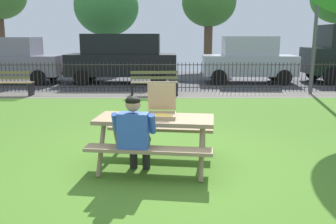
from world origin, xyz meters
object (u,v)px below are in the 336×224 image
Objects in this scene: picnic_table_foreground at (155,128)px; park_bench_left at (8,84)px; lamp_post_walkway at (316,20)px; parked_car_right at (249,59)px; far_tree_center at (209,3)px; pizza_slice_on_table at (135,115)px; far_tree_midleft at (107,7)px; parked_car_left at (9,59)px; park_bench_center at (154,83)px; parked_car_center at (122,57)px; adult_at_table at (135,132)px; pizza_box_open at (161,110)px.

park_bench_left reaches higher than picnic_table_foreground.
lamp_post_walkway reaches higher than park_bench_left.
parked_car_right is 0.76× the size of far_tree_center.
pizza_slice_on_table is 0.06× the size of far_tree_midleft.
park_bench_center is at bearing -28.48° from parked_car_left.
parked_car_center reaches higher than park_bench_center.
far_tree_midleft is (-2.88, 16.53, 2.94)m from adult_at_table.
parked_car_center is at bearing 97.36° from adult_at_table.
parked_car_right is at bearing 69.25° from adult_at_table.
park_bench_center reaches higher than pizza_slice_on_table.
picnic_table_foreground is 0.38× the size of far_tree_midleft.
adult_at_table is 9.63m from lamp_post_walkway.
lamp_post_walkway is (10.44, 0.37, 2.11)m from park_bench_left.
lamp_post_walkway reaches higher than picnic_table_foreground.
park_bench_left is 0.30× the size of far_tree_midleft.
pizza_slice_on_table is (-0.41, 0.04, -0.09)m from pizza_box_open.
picnic_table_foreground is at bearing -52.87° from park_bench_left.
far_tree_midleft is (-1.50, 5.85, 2.50)m from parked_car_center.
far_tree_midleft is at bearing 101.11° from picnic_table_foreground.
far_tree_center reaches higher than pizza_slice_on_table.
park_bench_center is 0.40× the size of parked_car_right.
parked_car_right is at bearing 67.96° from pizza_slice_on_table.
pizza_slice_on_table is at bearing -91.04° from park_bench_center.
far_tree_center is at bearing 79.29° from pizza_slice_on_table.
parked_car_right is 9.43m from far_tree_midleft.
parked_car_right is 0.76× the size of far_tree_midleft.
park_bench_center reaches higher than picnic_table_foreground.
pizza_slice_on_table is 0.07× the size of parked_car_center.
park_bench_center is (4.95, 0.00, 0.00)m from park_bench_left.
adult_at_table is 7.27m from park_bench_center.
pizza_box_open is 0.12× the size of parked_car_left.
parked_car_right is (8.92, 3.42, 0.59)m from park_bench_left.
parked_car_left is at bearing 111.52° from park_bench_left.
pizza_slice_on_table reaches higher than picnic_table_foreground.
far_tree_center is (7.85, 9.27, 3.41)m from park_bench_left.
park_bench_left is at bearing 123.85° from adult_at_table.
adult_at_table is at bearing -120.11° from picnic_table_foreground.
pizza_slice_on_table is at bearing 174.89° from pizza_box_open.
lamp_post_walkway is at bearing 53.50° from picnic_table_foreground.
parked_car_left reaches higher than pizza_slice_on_table.
parked_car_right reaches higher than pizza_slice_on_table.
far_tree_midleft is at bearing 99.89° from adult_at_table.
lamp_post_walkway reaches higher than adult_at_table.
picnic_table_foreground is at bearing -141.08° from pizza_box_open.
far_tree_center reaches higher than parked_car_center.
park_bench_left is at bearing -68.48° from parked_car_left.
parked_car_right reaches higher than parked_car_left.
pizza_slice_on_table is 0.06× the size of far_tree_center.
picnic_table_foreground is 12.11m from parked_car_left.
picnic_table_foreground is 1.23× the size of park_bench_center.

